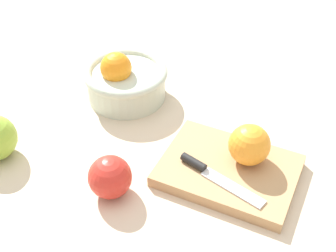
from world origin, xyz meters
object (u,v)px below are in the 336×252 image
Objects in this scene: cutting_board at (228,171)px; orange_on_board at (249,145)px; knife at (210,173)px; bowl at (125,80)px; apple_front_center at (110,177)px.

cutting_board is 0.06m from orange_on_board.
orange_on_board is 0.08m from knife.
cutting_board is (0.28, -0.05, -0.03)m from bowl.
bowl is 0.28m from knife.
orange_on_board reaches higher than cutting_board.
orange_on_board is at bearing 64.81° from cutting_board.
orange_on_board is at bearing -3.72° from bowl.
bowl is at bearing 176.28° from orange_on_board.
bowl is 0.30m from orange_on_board.
orange_on_board is 0.98× the size of apple_front_center.
apple_front_center reaches higher than cutting_board.
knife is at bearing -112.53° from orange_on_board.
knife is (-0.03, -0.07, -0.03)m from orange_on_board.
bowl is 2.39× the size of apple_front_center.
cutting_board is 0.04m from knife.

